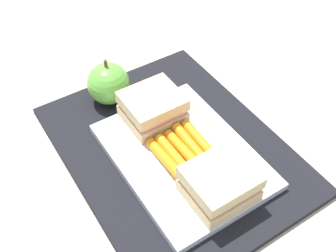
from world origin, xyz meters
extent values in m
plane|color=#B7AD99|center=(0.00, 0.00, 0.00)|extent=(2.40, 2.40, 0.00)
cube|color=black|center=(0.00, 0.00, 0.01)|extent=(0.36, 0.28, 0.01)
cube|color=white|center=(-0.03, 0.00, 0.02)|extent=(0.23, 0.17, 0.01)
cube|color=#DBC189|center=(-0.10, 0.00, 0.03)|extent=(0.07, 0.08, 0.02)
cube|color=pink|center=(-0.10, 0.00, 0.04)|extent=(0.07, 0.07, 0.01)
cube|color=#DBC189|center=(-0.10, 0.00, 0.06)|extent=(0.07, 0.08, 0.02)
cube|color=#DBC189|center=(0.05, 0.00, 0.03)|extent=(0.07, 0.08, 0.02)
cube|color=pink|center=(0.05, 0.00, 0.04)|extent=(0.07, 0.07, 0.01)
cube|color=#DBC189|center=(0.05, 0.00, 0.06)|extent=(0.07, 0.08, 0.02)
cylinder|color=orange|center=(-0.03, -0.03, 0.03)|extent=(0.08, 0.01, 0.02)
cylinder|color=orange|center=(-0.02, -0.01, 0.03)|extent=(0.08, 0.01, 0.02)
cylinder|color=orange|center=(-0.02, 0.00, 0.03)|extent=(0.08, 0.01, 0.02)
cylinder|color=orange|center=(-0.03, 0.02, 0.03)|extent=(0.08, 0.01, 0.01)
cylinder|color=orange|center=(-0.02, 0.03, 0.03)|extent=(0.08, 0.01, 0.02)
sphere|color=#66B742|center=(0.14, 0.03, 0.04)|extent=(0.07, 0.07, 0.07)
cylinder|color=brown|center=(0.14, 0.03, 0.08)|extent=(0.01, 0.01, 0.01)
camera|label=1|loc=(-0.31, 0.21, 0.46)|focal=44.03mm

